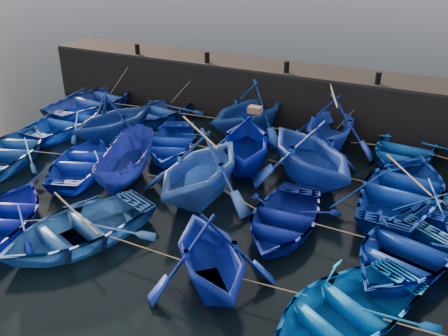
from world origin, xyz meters
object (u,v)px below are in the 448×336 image
at_px(wooden_crate, 255,110).
at_px(boat_8, 171,142).
at_px(boat_0, 95,100).
at_px(boat_13, 13,149).

bearing_deg(wooden_crate, boat_8, -179.90).
xyz_separation_m(boat_0, wooden_crate, (9.82, -2.70, 1.90)).
height_order(boat_8, wooden_crate, wooden_crate).
relative_size(boat_0, boat_13, 1.20).
bearing_deg(boat_8, wooden_crate, -20.96).
bearing_deg(wooden_crate, boat_13, -159.67).
height_order(boat_8, boat_13, boat_13).
distance_m(boat_0, boat_8, 6.67).
bearing_deg(boat_0, wooden_crate, 173.17).
bearing_deg(boat_0, boat_8, 164.58).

